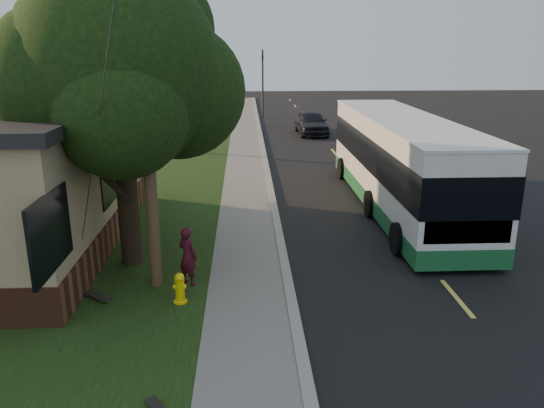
# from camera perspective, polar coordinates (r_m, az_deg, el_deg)

# --- Properties ---
(ground) EXTENTS (120.00, 120.00, 0.00)m
(ground) POSITION_cam_1_polar(r_m,az_deg,el_deg) (12.77, 2.07, -10.51)
(ground) COLOR black
(ground) RESTS_ON ground
(road) EXTENTS (8.00, 80.00, 0.01)m
(road) POSITION_cam_1_polar(r_m,az_deg,el_deg) (22.66, 10.02, 1.54)
(road) COLOR black
(road) RESTS_ON ground
(curb) EXTENTS (0.25, 80.00, 0.12)m
(curb) POSITION_cam_1_polar(r_m,az_deg,el_deg) (22.10, -0.15, 1.57)
(curb) COLOR gray
(curb) RESTS_ON ground
(sidewalk) EXTENTS (2.00, 80.00, 0.08)m
(sidewalk) POSITION_cam_1_polar(r_m,az_deg,el_deg) (22.08, -2.74, 1.48)
(sidewalk) COLOR slate
(sidewalk) RESTS_ON ground
(grass_verge) EXTENTS (5.00, 80.00, 0.07)m
(grass_verge) POSITION_cam_1_polar(r_m,az_deg,el_deg) (22.35, -11.75, 1.32)
(grass_verge) COLOR black
(grass_verge) RESTS_ON ground
(fire_hydrant) EXTENTS (0.32, 0.32, 0.74)m
(fire_hydrant) POSITION_cam_1_polar(r_m,az_deg,el_deg) (12.63, -9.89, -8.90)
(fire_hydrant) COLOR yellow
(fire_hydrant) RESTS_ON grass_verge
(utility_pole) EXTENTS (2.86, 3.21, 9.07)m
(utility_pole) POSITION_cam_1_polar(r_m,az_deg,el_deg) (12.56, -13.58, 10.74)
(utility_pole) COLOR #473321
(utility_pole) RESTS_ON ground
(leafy_tree) EXTENTS (6.30, 6.00, 7.80)m
(leafy_tree) POSITION_cam_1_polar(r_m,az_deg,el_deg) (14.32, -16.03, 13.40)
(leafy_tree) COLOR black
(leafy_tree) RESTS_ON grass_verge
(bare_tree_near) EXTENTS (1.38, 1.21, 4.31)m
(bare_tree_near) POSITION_cam_1_polar(r_m,az_deg,el_deg) (29.64, -7.78, 9.43)
(bare_tree_near) COLOR black
(bare_tree_near) RESTS_ON grass_verge
(bare_tree_far) EXTENTS (1.38, 1.21, 4.03)m
(bare_tree_far) POSITION_cam_1_polar(r_m,az_deg,el_deg) (41.53, -5.74, 11.35)
(bare_tree_far) COLOR black
(bare_tree_far) RESTS_ON grass_verge
(traffic_signal) EXTENTS (0.18, 0.22, 5.50)m
(traffic_signal) POSITION_cam_1_polar(r_m,az_deg,el_deg) (45.41, -1.01, 13.35)
(traffic_signal) COLOR #2D2D30
(traffic_signal) RESTS_ON ground
(transit_bus) EXTENTS (2.88, 12.47, 3.37)m
(transit_bus) POSITION_cam_1_polar(r_m,az_deg,el_deg) (19.95, 13.69, 4.56)
(transit_bus) COLOR silver
(transit_bus) RESTS_ON ground
(skateboarder) EXTENTS (0.65, 0.62, 1.50)m
(skateboarder) POSITION_cam_1_polar(r_m,az_deg,el_deg) (13.37, -9.05, -5.55)
(skateboarder) COLOR #440D1B
(skateboarder) RESTS_ON grass_verge
(skateboard_spare) EXTENTS (0.77, 0.67, 0.08)m
(skateboard_spare) POSITION_cam_1_polar(r_m,az_deg,el_deg) (13.39, -18.24, -9.44)
(skateboard_spare) COLOR black
(skateboard_spare) RESTS_ON grass_verge
(dumpster) EXTENTS (1.60, 1.35, 1.27)m
(dumpster) POSITION_cam_1_polar(r_m,az_deg,el_deg) (21.67, -18.83, 2.03)
(dumpster) COLOR black
(dumpster) RESTS_ON building_lot
(distant_car) EXTENTS (2.09, 4.80, 1.61)m
(distant_car) POSITION_cam_1_polar(r_m,az_deg,el_deg) (36.48, 4.24, 8.75)
(distant_car) COLOR black
(distant_car) RESTS_ON ground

